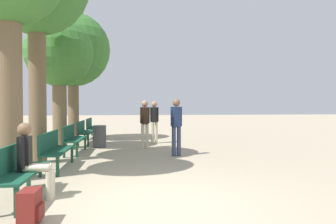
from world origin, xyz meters
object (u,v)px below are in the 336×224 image
bench_row_3 (84,130)px  pedestrian_mid (176,123)px  bench_row_2 (73,137)px  bench_row_4 (92,126)px  bench_row_0 (17,168)px  bench_row_1 (54,147)px  trash_bin (100,136)px  pedestrian_far (145,121)px  person_seated (32,158)px  backpack (30,207)px  tree_row_2 (59,55)px  pedestrian_near (154,119)px  tree_row_3 (73,51)px

bench_row_3 → pedestrian_mid: (3.09, -3.31, 0.44)m
bench_row_2 → bench_row_4: (0.00, 4.90, 0.00)m
bench_row_0 → bench_row_2: 4.90m
bench_row_4 → pedestrian_mid: (3.09, -5.76, 0.44)m
bench_row_1 → trash_bin: 3.86m
pedestrian_far → bench_row_2: bearing=-157.4°
person_seated → backpack: bearing=-75.1°
pedestrian_far → tree_row_2: bearing=177.4°
bench_row_0 → pedestrian_mid: pedestrian_mid is taller
bench_row_2 → bench_row_0: bearing=-90.0°
tree_row_2 → pedestrian_near: size_ratio=2.71×
bench_row_0 → backpack: bench_row_0 is taller
bench_row_4 → tree_row_2: (-0.60, -3.84, 2.65)m
person_seated → trash_bin: 6.26m
pedestrian_mid → pedestrian_far: 1.98m
bench_row_4 → tree_row_3: bearing=-117.0°
bench_row_3 → tree_row_2: bearing=-113.4°
person_seated → trash_bin: size_ratio=1.60×
trash_bin → bench_row_1: bearing=-100.3°
bench_row_2 → bench_row_4: bearing=90.0°
backpack → tree_row_3: bearing=96.5°
bench_row_4 → tree_row_3: tree_row_3 is taller
tree_row_2 → trash_bin: tree_row_2 is taller
bench_row_4 → person_seated: (0.22, -9.80, 0.14)m
bench_row_1 → backpack: size_ratio=4.07×
pedestrian_near → backpack: bearing=-104.6°
bench_row_2 → trash_bin: size_ratio=2.32×
bench_row_2 → bench_row_4: same height
pedestrian_mid → bench_row_2: bearing=164.6°
pedestrian_far → pedestrian_mid: bearing=-65.0°
bench_row_3 → pedestrian_near: size_ratio=1.09×
pedestrian_near → bench_row_4: bearing=135.8°
bench_row_3 → pedestrian_near: 2.72m
trash_bin → backpack: bearing=-91.3°
bench_row_4 → backpack: (0.52, -10.91, -0.30)m
bench_row_0 → pedestrian_far: (2.26, 5.84, 0.43)m
pedestrian_far → trash_bin: (-1.57, 0.40, -0.55)m
bench_row_4 → tree_row_3: 3.48m
bench_row_1 → person_seated: 2.46m
bench_row_0 → bench_row_4: 9.80m
bench_row_4 → tree_row_2: bearing=-98.9°
tree_row_3 → backpack: tree_row_3 is taller
tree_row_3 → trash_bin: bearing=-61.6°
bench_row_1 → bench_row_2: (0.00, 2.45, 0.00)m
bench_row_0 → bench_row_4: size_ratio=1.00×
pedestrian_mid → backpack: bearing=-116.6°
bench_row_4 → person_seated: person_seated is taller
bench_row_0 → tree_row_3: size_ratio=0.33×
bench_row_0 → pedestrian_near: bearing=69.6°
bench_row_4 → pedestrian_near: bearing=-44.2°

